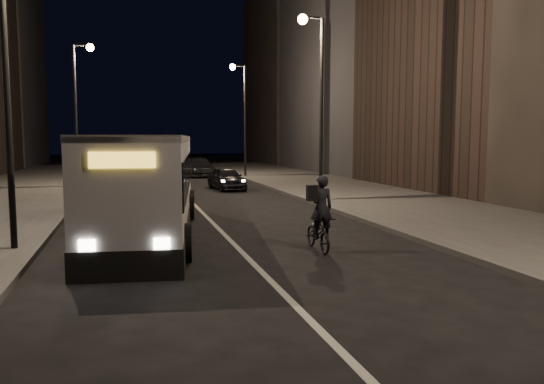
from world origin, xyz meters
TOP-DOWN VIEW (x-y plane):
  - ground at (0.00, 0.00)m, footprint 180.00×180.00m
  - sidewalk_right at (8.50, 14.00)m, footprint 7.00×70.00m
  - building_row_right at (16.00, 27.50)m, footprint 8.00×61.00m
  - streetlight_right_mid at (5.33, 12.00)m, footprint 1.20×0.44m
  - streetlight_right_far at (5.33, 28.00)m, footprint 1.20×0.44m
  - streetlight_left_near at (-5.33, 4.00)m, footprint 1.20×0.44m
  - streetlight_left_far at (-5.33, 22.00)m, footprint 1.20×0.44m
  - city_bus at (-2.17, 6.04)m, footprint 3.72×11.29m
  - cyclist_on_bicycle at (1.98, 2.37)m, footprint 0.65×1.73m
  - car_near at (2.61, 19.28)m, footprint 1.93×3.91m
  - car_mid at (-2.18, 30.25)m, footprint 1.70×4.06m
  - car_far at (2.47, 30.19)m, footprint 2.16×4.93m

SIDE VIEW (x-z plane):
  - ground at x=0.00m, z-range 0.00..0.00m
  - sidewalk_right at x=8.50m, z-range 0.00..0.16m
  - car_near at x=2.61m, z-range 0.00..1.28m
  - car_mid at x=-2.18m, z-range 0.00..1.31m
  - cyclist_on_bicycle at x=1.98m, z-range -0.33..1.65m
  - car_far at x=2.47m, z-range 0.00..1.41m
  - city_bus at x=-2.17m, z-range 0.13..3.12m
  - streetlight_right_mid at x=5.33m, z-range 1.30..9.42m
  - streetlight_right_far at x=5.33m, z-range 1.30..9.42m
  - streetlight_left_near at x=-5.33m, z-range 1.30..9.42m
  - streetlight_left_far at x=-5.33m, z-range 1.30..9.42m
  - building_row_right at x=16.00m, z-range 0.00..21.00m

